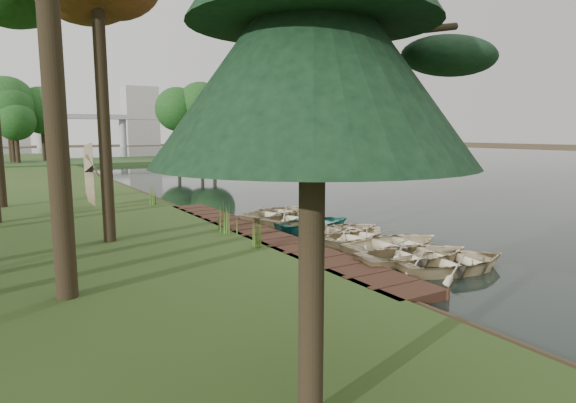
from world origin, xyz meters
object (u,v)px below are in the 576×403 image
rowboat_2 (395,242)px  stored_rowboat (94,200)px  rowboat_1 (416,252)px  boardwalk (261,237)px  rowboat_0 (453,258)px

rowboat_2 → stored_rowboat: size_ratio=1.17×
stored_rowboat → rowboat_1: bearing=-147.3°
boardwalk → rowboat_2: (2.83, -4.05, 0.29)m
boardwalk → rowboat_2: size_ratio=4.28×
rowboat_2 → stored_rowboat: (-6.99, 13.96, 0.19)m
rowboat_2 → stored_rowboat: stored_rowboat is taller
rowboat_1 → stored_rowboat: size_ratio=1.17×
stored_rowboat → rowboat_2: bearing=-143.7°
boardwalk → rowboat_1: size_ratio=4.31×
rowboat_1 → stored_rowboat: (-6.53, 15.32, 0.20)m
boardwalk → stored_rowboat: stored_rowboat is taller
boardwalk → rowboat_1: bearing=-66.4°
boardwalk → rowboat_1: 5.92m
rowboat_0 → rowboat_2: (0.03, 2.38, 0.02)m
stored_rowboat → rowboat_0: bearing=-147.3°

